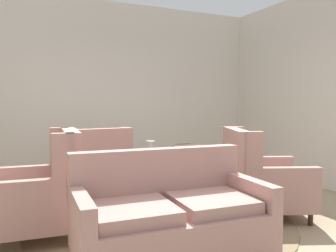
{
  "coord_description": "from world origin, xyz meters",
  "views": [
    {
      "loc": [
        -1.52,
        -3.2,
        1.33
      ],
      "look_at": [
        0.29,
        0.75,
        1.04
      ],
      "focal_mm": 36.92,
      "sensor_mm": 36.0,
      "label": 1
    }
  ],
  "objects_px": {
    "settee": "(170,215)",
    "armchair_beside_settee": "(260,180)",
    "armchair_far_left": "(97,167)",
    "armchair_near_sideboard": "(40,194)",
    "coffee_table": "(147,183)",
    "side_table": "(190,165)",
    "porcelain_vase": "(151,160)"
  },
  "relations": [
    {
      "from": "settee",
      "to": "armchair_near_sideboard",
      "type": "bearing_deg",
      "value": 134.51
    },
    {
      "from": "porcelain_vase",
      "to": "armchair_beside_settee",
      "type": "height_order",
      "value": "armchair_beside_settee"
    },
    {
      "from": "porcelain_vase",
      "to": "armchair_beside_settee",
      "type": "distance_m",
      "value": 1.31
    },
    {
      "from": "coffee_table",
      "to": "armchair_near_sideboard",
      "type": "bearing_deg",
      "value": -177.25
    },
    {
      "from": "coffee_table",
      "to": "armchair_far_left",
      "type": "xyz_separation_m",
      "value": [
        -0.29,
        1.21,
        0.01
      ]
    },
    {
      "from": "armchair_near_sideboard",
      "to": "armchair_far_left",
      "type": "xyz_separation_m",
      "value": [
        0.87,
        1.27,
        -0.01
      ]
    },
    {
      "from": "coffee_table",
      "to": "armchair_near_sideboard",
      "type": "xyz_separation_m",
      "value": [
        -1.15,
        -0.06,
        0.02
      ]
    },
    {
      "from": "porcelain_vase",
      "to": "side_table",
      "type": "bearing_deg",
      "value": 39.29
    },
    {
      "from": "settee",
      "to": "armchair_beside_settee",
      "type": "relative_size",
      "value": 1.39
    },
    {
      "from": "side_table",
      "to": "settee",
      "type": "bearing_deg",
      "value": -122.54
    },
    {
      "from": "armchair_beside_settee",
      "to": "settee",
      "type": "bearing_deg",
      "value": 136.2
    },
    {
      "from": "porcelain_vase",
      "to": "coffee_table",
      "type": "bearing_deg",
      "value": -161.13
    },
    {
      "from": "armchair_near_sideboard",
      "to": "armchair_far_left",
      "type": "bearing_deg",
      "value": 150.45
    },
    {
      "from": "porcelain_vase",
      "to": "armchair_far_left",
      "type": "distance_m",
      "value": 1.27
    },
    {
      "from": "armchair_near_sideboard",
      "to": "side_table",
      "type": "relative_size",
      "value": 1.49
    },
    {
      "from": "coffee_table",
      "to": "porcelain_vase",
      "type": "xyz_separation_m",
      "value": [
        0.06,
        0.02,
        0.26
      ]
    },
    {
      "from": "armchair_beside_settee",
      "to": "side_table",
      "type": "bearing_deg",
      "value": 35.05
    },
    {
      "from": "side_table",
      "to": "porcelain_vase",
      "type": "bearing_deg",
      "value": -140.71
    },
    {
      "from": "armchair_far_left",
      "to": "side_table",
      "type": "distance_m",
      "value": 1.34
    },
    {
      "from": "coffee_table",
      "to": "porcelain_vase",
      "type": "bearing_deg",
      "value": 18.87
    },
    {
      "from": "armchair_far_left",
      "to": "side_table",
      "type": "xyz_separation_m",
      "value": [
        1.27,
        -0.44,
        0.01
      ]
    },
    {
      "from": "coffee_table",
      "to": "side_table",
      "type": "bearing_deg",
      "value": 38.34
    },
    {
      "from": "settee",
      "to": "armchair_beside_settee",
      "type": "distance_m",
      "value": 1.61
    },
    {
      "from": "porcelain_vase",
      "to": "side_table",
      "type": "relative_size",
      "value": 0.53
    },
    {
      "from": "coffee_table",
      "to": "armchair_near_sideboard",
      "type": "height_order",
      "value": "armchair_near_sideboard"
    },
    {
      "from": "side_table",
      "to": "coffee_table",
      "type": "bearing_deg",
      "value": -141.66
    },
    {
      "from": "armchair_far_left",
      "to": "armchair_beside_settee",
      "type": "relative_size",
      "value": 0.86
    },
    {
      "from": "settee",
      "to": "armchair_near_sideboard",
      "type": "relative_size",
      "value": 1.51
    },
    {
      "from": "armchair_near_sideboard",
      "to": "armchair_beside_settee",
      "type": "bearing_deg",
      "value": 85.57
    },
    {
      "from": "armchair_near_sideboard",
      "to": "side_table",
      "type": "distance_m",
      "value": 2.29
    },
    {
      "from": "coffee_table",
      "to": "armchair_beside_settee",
      "type": "relative_size",
      "value": 0.69
    },
    {
      "from": "settee",
      "to": "armchair_near_sideboard",
      "type": "xyz_separation_m",
      "value": [
        -0.94,
        1.05,
        0.03
      ]
    }
  ]
}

